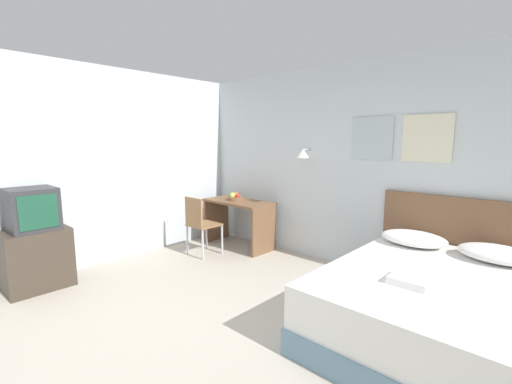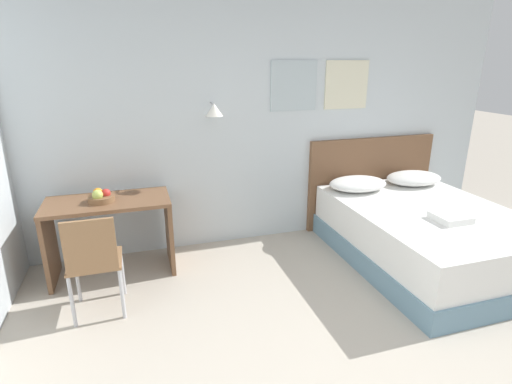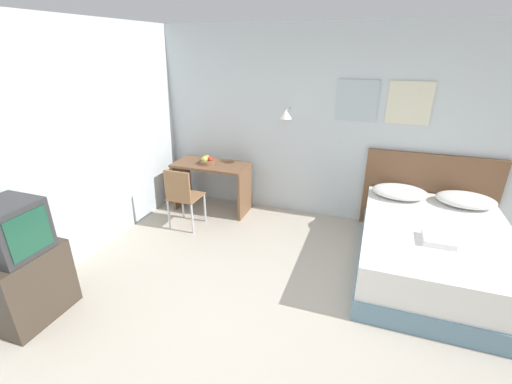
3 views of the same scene
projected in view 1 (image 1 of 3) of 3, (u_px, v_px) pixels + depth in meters
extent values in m
plane|color=#B2A899|center=(181.00, 350.00, 2.77)|extent=(24.00, 24.00, 0.00)
cube|color=silver|center=(346.00, 167.00, 4.48)|extent=(5.70, 0.06, 2.65)
cube|color=#A8B7BC|center=(372.00, 138.00, 4.16)|extent=(0.52, 0.02, 0.52)
cube|color=beige|center=(427.00, 138.00, 3.74)|extent=(0.52, 0.02, 0.52)
cylinder|color=#B2B2B7|center=(307.00, 150.00, 4.74)|extent=(0.02, 0.16, 0.02)
cone|color=white|center=(303.00, 153.00, 4.68)|extent=(0.17, 0.17, 0.12)
cube|color=silver|center=(42.00, 170.00, 4.09)|extent=(0.06, 5.61, 2.65)
cube|color=#66899E|center=(425.00, 325.00, 2.93)|extent=(1.51, 2.05, 0.22)
cube|color=white|center=(427.00, 294.00, 2.88)|extent=(1.48, 2.01, 0.36)
cube|color=brown|center=(460.00, 248.00, 3.62)|extent=(1.63, 0.06, 1.09)
ellipsoid|color=white|center=(414.00, 238.00, 3.63)|extent=(0.66, 0.47, 0.14)
ellipsoid|color=white|center=(498.00, 254.00, 3.13)|extent=(0.66, 0.47, 0.14)
cube|color=white|center=(411.00, 280.00, 2.66)|extent=(0.29, 0.28, 0.06)
cube|color=brown|center=(238.00, 202.00, 5.37)|extent=(1.11, 0.56, 0.03)
cube|color=brown|center=(216.00, 219.00, 5.79)|extent=(0.04, 0.51, 0.71)
cube|color=brown|center=(264.00, 231.00, 5.07)|extent=(0.04, 0.51, 0.71)
cube|color=#8E6642|center=(204.00, 225.00, 5.04)|extent=(0.40, 0.40, 0.02)
cube|color=#8E6642|center=(194.00, 212.00, 4.87)|extent=(0.37, 0.03, 0.41)
cylinder|color=#B7B7BC|center=(207.00, 235.00, 5.33)|extent=(0.03, 0.03, 0.44)
cylinder|color=#B7B7BC|center=(222.00, 239.00, 5.08)|extent=(0.03, 0.03, 0.44)
cylinder|color=#B7B7BC|center=(187.00, 240.00, 5.06)|extent=(0.03, 0.03, 0.44)
cylinder|color=#B7B7BC|center=(203.00, 245.00, 4.82)|extent=(0.03, 0.03, 0.44)
cylinder|color=brown|center=(235.00, 199.00, 5.38)|extent=(0.23, 0.23, 0.05)
sphere|color=red|center=(238.00, 196.00, 5.35)|extent=(0.08, 0.08, 0.08)
sphere|color=orange|center=(236.00, 195.00, 5.42)|extent=(0.09, 0.09, 0.09)
sphere|color=#B2C156|center=(232.00, 195.00, 5.36)|extent=(0.09, 0.09, 0.09)
cube|color=#3D3328|center=(37.00, 259.00, 3.89)|extent=(0.48, 0.66, 0.68)
cube|color=#2D2D30|center=(32.00, 209.00, 3.80)|extent=(0.46, 0.47, 0.47)
cube|color=#194733|center=(38.00, 212.00, 3.65)|extent=(0.01, 0.37, 0.37)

